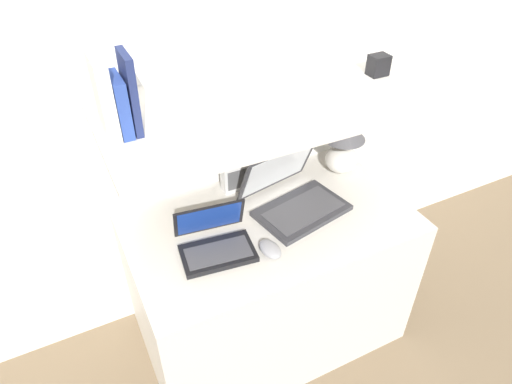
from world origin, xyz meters
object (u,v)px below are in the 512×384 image
Objects in this scene: laptop_small at (215,242)px; computer_mouse at (270,249)px; book_white at (104,97)px; book_blue at (120,105)px; shelf_gadget at (378,65)px; router_box at (237,176)px; table_lamp at (344,141)px; book_navy at (130,93)px; laptop_large at (294,196)px.

computer_mouse is at bearing -31.59° from laptop_small.
book_blue is (0.04, -0.00, -0.03)m from book_white.
book_blue is 0.98m from shelf_gadget.
router_box is at bearing 21.64° from book_blue.
book_navy is at bearing -174.04° from table_lamp.
shelf_gadget is at bearing 22.30° from computer_mouse.
table_lamp is 0.50m from router_box.
computer_mouse is at bearing -136.73° from laptop_large.
computer_mouse is at bearing -148.41° from table_lamp.
table_lamp is 1.13× the size of book_white.
router_box is 0.55× the size of book_navy.
book_blue reaches higher than router_box.
laptop_large is 1.71× the size of book_navy.
router_box is 0.54× the size of book_white.
laptop_large is at bearing -174.17° from shelf_gadget.
book_navy reaches higher than shelf_gadget.
shelf_gadget is (0.75, 0.13, 0.50)m from laptop_small.
computer_mouse is at bearing -31.00° from book_blue.
book_white reaches higher than router_box.
table_lamp is at bearing 5.50° from book_white.
laptop_small is 0.62m from book_navy.
shelf_gadget is (0.94, 0.00, -0.08)m from book_navy.
table_lamp reaches higher than computer_mouse.
book_navy reaches higher than table_lamp.
router_box is at bearing 82.38° from computer_mouse.
book_navy reaches higher than book_blue.
table_lamp is 0.65m from computer_mouse.
table_lamp is 0.39m from shelf_gadget.
laptop_small is (-0.39, -0.09, -0.01)m from laptop_large.
book_white is (-0.44, 0.24, 0.60)m from computer_mouse.
book_white is at bearing 180.00° from shelf_gadget.
computer_mouse is 0.73m from book_blue.
shelf_gadget is at bearing 5.83° from laptop_large.
table_lamp is 1.55× the size of book_blue.
book_navy is at bearing 146.53° from computer_mouse.
laptop_small is 0.21m from computer_mouse.
computer_mouse is at bearing -28.58° from book_white.
book_blue reaches higher than table_lamp.
laptop_small is at bearing -30.52° from book_blue.
laptop_large is 3.67× the size of computer_mouse.
laptop_small is 2.56× the size of computer_mouse.
table_lamp is at bearing 17.50° from laptop_small.
book_navy is (-0.36, 0.24, 0.60)m from computer_mouse.
router_box is 0.71m from book_navy.
laptop_large is 0.81m from book_navy.
table_lamp is 1.14× the size of book_navy.
book_blue is (-0.94, -0.09, 0.43)m from table_lamp.
router_box is at bearing 19.99° from book_white.
router_box is (-0.16, 0.22, 0.01)m from laptop_large.
table_lamp is at bearing 5.96° from book_navy.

